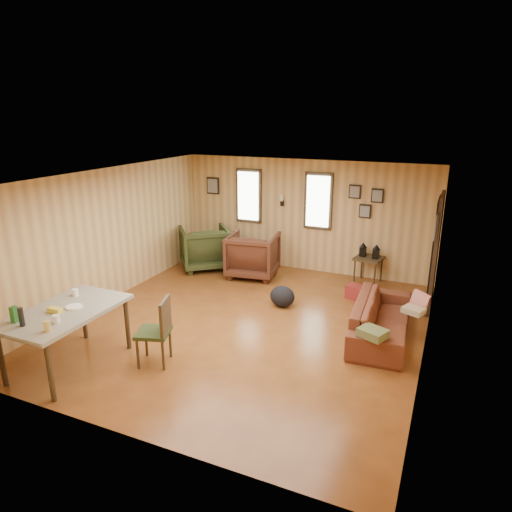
# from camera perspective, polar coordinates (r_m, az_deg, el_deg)

# --- Properties ---
(room) EXTENTS (5.54, 6.04, 2.44)m
(room) POSITION_cam_1_polar(r_m,az_deg,el_deg) (7.33, 0.82, 0.73)
(room) COLOR brown
(room) RESTS_ON ground
(sofa) EXTENTS (0.70, 2.04, 0.79)m
(sofa) POSITION_cam_1_polar(r_m,az_deg,el_deg) (7.29, 15.46, -6.85)
(sofa) COLOR #612C1B
(sofa) RESTS_ON ground
(recliner_brown) EXTENTS (1.12, 1.06, 1.02)m
(recliner_brown) POSITION_cam_1_polar(r_m,az_deg,el_deg) (9.56, -0.39, 0.39)
(recliner_brown) COLOR #482315
(recliner_brown) RESTS_ON ground
(recliner_green) EXTENTS (1.36, 1.36, 1.03)m
(recliner_green) POSITION_cam_1_polar(r_m,az_deg,el_deg) (10.13, -6.47, 1.30)
(recliner_green) COLOR #2F3819
(recliner_green) RESTS_ON ground
(end_table) EXTENTS (0.70, 0.65, 0.77)m
(end_table) POSITION_cam_1_polar(r_m,az_deg,el_deg) (10.08, -2.67, 0.81)
(end_table) COLOR #44341E
(end_table) RESTS_ON ground
(side_table) EXTENTS (0.60, 0.60, 0.83)m
(side_table) POSITION_cam_1_polar(r_m,az_deg,el_deg) (9.43, 13.95, -0.01)
(side_table) COLOR #44341E
(side_table) RESTS_ON ground
(cooler) EXTENTS (0.43, 0.37, 0.26)m
(cooler) POSITION_cam_1_polar(r_m,az_deg,el_deg) (8.70, 12.47, -4.45)
(cooler) COLOR maroon
(cooler) RESTS_ON ground
(backpack) EXTENTS (0.46, 0.35, 0.39)m
(backpack) POSITION_cam_1_polar(r_m,az_deg,el_deg) (8.16, 3.31, -5.07)
(backpack) COLOR black
(backpack) RESTS_ON ground
(sofa_pillows) EXTENTS (0.88, 1.54, 0.32)m
(sofa_pillows) POSITION_cam_1_polar(r_m,az_deg,el_deg) (6.92, 17.13, -7.46)
(sofa_pillows) COLOR brown
(sofa_pillows) RESTS_ON sofa
(dining_table) EXTENTS (0.98, 1.63, 1.07)m
(dining_table) POSITION_cam_1_polar(r_m,az_deg,el_deg) (6.59, -22.82, -6.86)
(dining_table) COLOR gray
(dining_table) RESTS_ON ground
(dining_chair) EXTENTS (0.54, 0.54, 0.95)m
(dining_chair) POSITION_cam_1_polar(r_m,az_deg,el_deg) (6.39, -12.14, -8.77)
(dining_chair) COLOR #2F3819
(dining_chair) RESTS_ON ground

